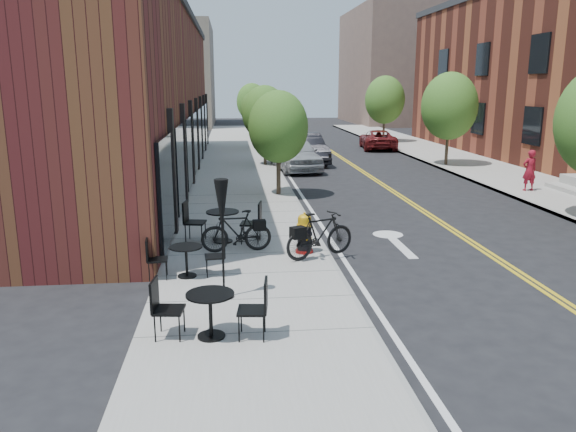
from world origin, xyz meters
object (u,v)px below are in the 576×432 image
fire_hydrant (304,234)px  parked_car_b (305,149)px  parked_car_a (295,154)px  bistro_set_a (210,309)px  patio_umbrella (222,214)px  bicycle_left (236,231)px  bistro_set_b (186,257)px  bicycle_right (320,235)px  pedestrian (529,170)px  parked_car_far (378,140)px  parked_car_c (280,138)px  bistro_set_c (223,222)px

fire_hydrant → parked_car_b: 16.76m
parked_car_a → parked_car_b: 2.50m
bistro_set_a → patio_umbrella: patio_umbrella is taller
bicycle_left → patio_umbrella: patio_umbrella is taller
bistro_set_b → bicycle_right: bearing=15.0°
parked_car_b → pedestrian: (7.44, -9.36, 0.11)m
bicycle_right → parked_car_b: bearing=-31.1°
bistro_set_b → fire_hydrant: bearing=24.5°
bicycle_left → bistro_set_b: (-1.08, -1.74, -0.08)m
parked_car_b → parked_car_far: 8.39m
parked_car_b → parked_car_c: bearing=90.1°
parked_car_far → bicycle_right: bearing=79.4°
fire_hydrant → patio_umbrella: (-1.92, -2.78, 1.18)m
bistro_set_c → parked_car_b: parked_car_b is taller
bistro_set_b → bistro_set_c: (0.74, 2.65, 0.10)m
patio_umbrella → parked_car_a: 17.38m
fire_hydrant → bistro_set_b: size_ratio=0.61×
parked_car_a → fire_hydrant: bearing=-103.0°
bistro_set_b → parked_car_c: (4.24, 25.16, 0.12)m
bistro_set_c → pedestrian: (11.64, 6.10, 0.25)m
bicycle_right → bistro_set_c: bearing=30.7°
bistro_set_c → parked_car_far: 23.81m
bicycle_right → parked_car_far: size_ratio=0.41×
fire_hydrant → parked_car_a: size_ratio=0.21×
bistro_set_c → parked_car_a: parked_car_a is taller
bicycle_left → bicycle_right: size_ratio=0.93×
bicycle_left → patio_umbrella: size_ratio=0.75×
bistro_set_b → parked_car_c: 25.51m
parked_car_a → parked_car_c: (0.10, 9.41, -0.13)m
parked_car_c → parked_car_b: bearing=-90.5°
bistro_set_c → bicycle_right: bearing=-24.5°
patio_umbrella → parked_car_b: (4.14, 19.40, -0.98)m
bicycle_left → pedestrian: (11.30, 7.01, 0.27)m
fire_hydrant → bicycle_left: 1.66m
pedestrian → parked_car_c: bearing=-68.1°
patio_umbrella → parked_car_c: 26.68m
bistro_set_c → patio_umbrella: bearing=-79.0°
parked_car_a → patio_umbrella: bearing=-108.4°
bicycle_left → pedestrian: bearing=117.7°
bistro_set_a → parked_car_b: size_ratio=0.38×
bicycle_right → patio_umbrella: 3.42m
bicycle_right → pedestrian: pedestrian is taller
bicycle_left → bicycle_right: bicycle_right is taller
bicycle_right → bistro_set_c: 2.78m
bicycle_right → bistro_set_c: (-2.29, 1.58, -0.02)m
parked_car_a → parked_car_b: size_ratio=0.98×
bistro_set_b → bistro_set_c: bearing=69.9°
bistro_set_a → bistro_set_c: bistro_set_c is taller
bistro_set_b → parked_car_b: parked_car_b is taller
bicycle_left → parked_car_b: (3.86, 16.38, 0.16)m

